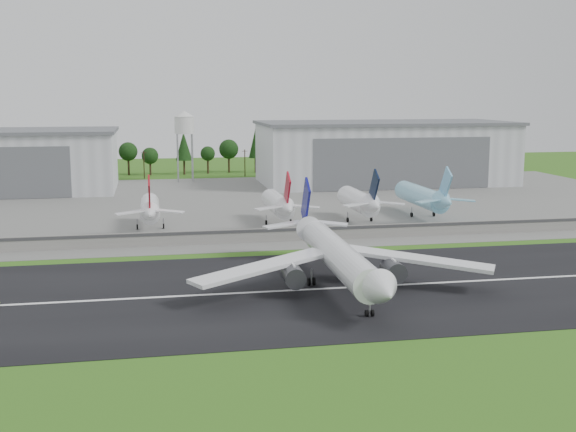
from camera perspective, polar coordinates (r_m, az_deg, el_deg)
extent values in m
plane|color=#305614|center=(124.35, -1.47, -7.28)|extent=(600.00, 600.00, 0.00)
cube|color=black|center=(133.82, -2.17, -6.04)|extent=(320.00, 60.00, 0.10)
cube|color=white|center=(133.80, -2.17, -6.01)|extent=(220.00, 1.00, 0.02)
cube|color=slate|center=(240.91, -6.13, 0.94)|extent=(320.00, 150.00, 0.10)
cube|color=gray|center=(176.86, -4.38, -1.63)|extent=(240.00, 0.50, 3.50)
cube|color=#38383A|center=(176.33, -4.38, -1.25)|extent=(240.00, 0.12, 0.70)
cube|color=silver|center=(298.71, 7.62, 4.89)|extent=(100.00, 45.00, 24.00)
cube|color=#595B60|center=(297.96, 7.67, 7.30)|extent=(102.00, 47.00, 1.20)
cube|color=#595B60|center=(277.57, 9.09, 4.10)|extent=(70.00, 0.30, 19.68)
cylinder|color=#99999E|center=(300.77, -8.68, 4.51)|extent=(0.50, 0.50, 20.00)
cylinder|color=#99999E|center=(307.02, -7.60, 4.64)|extent=(0.50, 0.50, 20.00)
cylinder|color=silver|center=(303.02, -8.20, 7.12)|extent=(8.00, 8.00, 7.00)
cone|color=silver|center=(302.86, -8.22, 8.01)|extent=(8.40, 8.40, 2.40)
cylinder|color=white|center=(135.25, 4.04, -3.20)|extent=(7.03, 44.15, 5.80)
cone|color=white|center=(112.23, 7.67, -5.94)|extent=(5.97, 6.16, 5.80)
cone|color=white|center=(160.07, 1.36, -0.73)|extent=(5.76, 9.15, 5.51)
cube|color=navy|center=(158.73, 1.41, 1.12)|extent=(0.77, 9.55, 11.13)
cube|color=white|center=(138.54, 10.24, -3.36)|extent=(27.04, 18.61, 2.65)
cylinder|color=#333338|center=(135.55, 8.31, -4.29)|extent=(3.95, 5.60, 3.80)
cube|color=white|center=(160.78, 3.13, -0.56)|extent=(9.55, 6.04, 0.98)
cube|color=white|center=(130.13, -2.08, -4.06)|extent=(27.51, 17.36, 2.65)
cylinder|color=#333338|center=(130.17, 0.44, -4.77)|extent=(3.95, 5.60, 3.80)
cube|color=white|center=(158.42, -0.35, -0.69)|extent=(9.54, 5.61, 0.98)
cube|color=#99999E|center=(132.61, 4.51, -5.47)|extent=(10.84, 30.27, 3.20)
cylinder|color=black|center=(138.16, 1.86, -5.19)|extent=(0.44, 1.51, 1.50)
cylinder|color=white|center=(199.77, -10.86, 0.63)|extent=(5.10, 24.00, 5.10)
cone|color=white|center=(184.30, -10.85, 0.20)|extent=(4.84, 7.00, 4.84)
cube|color=maroon|center=(184.09, -10.90, 1.70)|extent=(0.45, 8.59, 10.02)
cylinder|color=#99999E|center=(198.50, -11.83, -0.65)|extent=(0.32, 0.32, 3.00)
cylinder|color=#99999E|center=(198.48, -9.81, -0.58)|extent=(0.32, 0.32, 3.00)
cylinder|color=black|center=(198.62, -11.82, -0.85)|extent=(0.40, 1.40, 1.40)
cylinder|color=white|center=(202.74, -0.85, 0.97)|extent=(5.41, 24.00, 5.41)
cone|color=white|center=(187.52, -0.03, 0.58)|extent=(5.14, 7.00, 5.14)
cube|color=#A50C1F|center=(187.32, -0.06, 2.05)|extent=(0.45, 8.59, 10.02)
cylinder|color=#99999E|center=(200.90, -1.73, -0.32)|extent=(0.32, 0.32, 3.00)
cylinder|color=#99999E|center=(202.11, 0.23, -0.26)|extent=(0.32, 0.32, 3.00)
cylinder|color=black|center=(201.02, -1.73, -0.52)|extent=(0.40, 1.40, 1.40)
cylinder|color=white|center=(208.03, 5.54, 1.21)|extent=(5.82, 24.00, 5.82)
cone|color=white|center=(193.23, 6.83, 0.84)|extent=(5.53, 7.00, 5.53)
cube|color=black|center=(193.04, 6.81, 2.27)|extent=(0.45, 8.59, 10.02)
cylinder|color=#99999E|center=(205.87, 4.74, -0.11)|extent=(0.32, 0.32, 3.00)
cylinder|color=#99999E|center=(207.84, 6.60, -0.05)|extent=(0.32, 0.32, 3.00)
cylinder|color=black|center=(205.99, 4.73, -0.30)|extent=(0.40, 1.40, 1.40)
cylinder|color=#89D0ED|center=(219.47, 10.45, 1.55)|extent=(5.93, 30.00, 5.93)
cone|color=#89D0ED|center=(202.39, 12.35, 1.10)|extent=(5.64, 7.00, 5.64)
cube|color=#6DB3DF|center=(202.21, 12.34, 2.46)|extent=(0.45, 8.59, 10.02)
cylinder|color=#99999E|center=(217.04, 9.74, 0.28)|extent=(0.32, 0.32, 3.00)
cylinder|color=#99999E|center=(219.59, 11.45, 0.34)|extent=(0.32, 0.32, 3.00)
cylinder|color=black|center=(217.16, 9.74, 0.10)|extent=(0.40, 1.40, 1.40)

